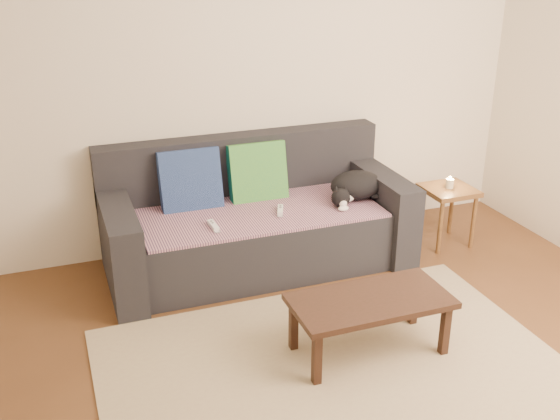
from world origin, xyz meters
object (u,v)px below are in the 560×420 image
(sofa, at_px, (255,223))
(wii_remote_a, at_px, (213,226))
(wii_remote_b, at_px, (280,210))
(cat, at_px, (355,186))
(coffee_table, at_px, (370,305))
(side_table, at_px, (448,198))

(sofa, bearing_deg, wii_remote_a, -145.17)
(sofa, relative_size, wii_remote_b, 14.00)
(cat, distance_m, coffee_table, 1.27)
(cat, xyz_separation_m, wii_remote_a, (-1.08, -0.14, -0.08))
(sofa, distance_m, cat, 0.76)
(wii_remote_a, height_order, side_table, wii_remote_a)
(sofa, height_order, wii_remote_a, sofa)
(sofa, xyz_separation_m, coffee_table, (0.25, -1.28, -0.00))
(wii_remote_b, bearing_deg, wii_remote_a, 122.10)
(wii_remote_a, distance_m, side_table, 1.84)
(sofa, distance_m, side_table, 1.48)
(cat, bearing_deg, side_table, -3.49)
(wii_remote_b, distance_m, coffee_table, 1.13)
(coffee_table, bearing_deg, wii_remote_b, 96.15)
(wii_remote_a, bearing_deg, side_table, -90.99)
(cat, bearing_deg, coffee_table, -110.39)
(sofa, xyz_separation_m, side_table, (1.47, -0.19, 0.06))
(wii_remote_a, relative_size, coffee_table, 0.17)
(wii_remote_b, relative_size, side_table, 0.33)
(cat, distance_m, wii_remote_b, 0.59)
(sofa, bearing_deg, wii_remote_b, -52.20)
(cat, distance_m, wii_remote_a, 1.10)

